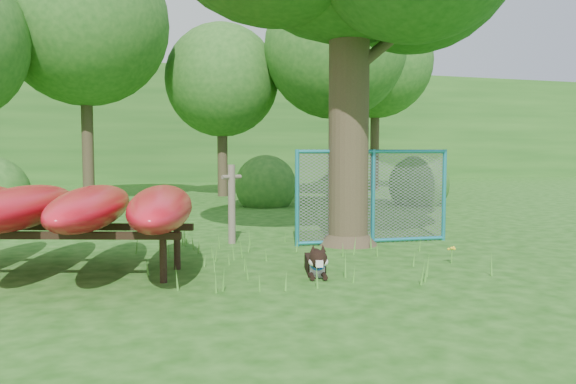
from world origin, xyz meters
name	(u,v)px	position (x,y,z in m)	size (l,w,h in m)	color
ground	(301,275)	(0.00, 0.00, 0.00)	(80.00, 80.00, 0.00)	#184C0F
wooden_post	(232,202)	(-0.34, 2.73, 0.73)	(0.37, 0.20, 1.38)	#655A4C
kayak_rack	(58,207)	(-3.01, 0.94, 0.89)	(4.00, 4.32, 1.17)	black
husky_dog	(316,263)	(0.18, -0.06, 0.16)	(0.44, 0.97, 0.45)	black
fence_section	(373,196)	(2.02, 2.02, 0.83)	(2.81, 0.27, 2.74)	teal
wildflower_clump	(452,250)	(2.31, 0.05, 0.20)	(0.11, 0.11, 0.25)	#4E9831
bg_tree_b	(85,22)	(-3.00, 12.00, 5.61)	(5.20, 5.20, 8.22)	#382E1E
bg_tree_c	(222,81)	(1.50, 13.00, 4.11)	(4.00, 4.00, 6.12)	#382E1E
bg_tree_d	(335,48)	(5.00, 11.00, 5.08)	(4.80, 4.80, 7.50)	#382E1E
bg_tree_e	(376,62)	(8.00, 14.00, 5.23)	(4.60, 4.60, 7.55)	#382E1E
shrub_right	(418,205)	(6.50, 8.00, 0.00)	(1.80, 1.80, 1.80)	#265D1E
shrub_mid	(266,206)	(2.00, 9.00, 0.00)	(1.80, 1.80, 1.80)	#265D1E
wooded_hillside	(150,128)	(0.00, 28.00, 3.00)	(80.00, 12.00, 6.00)	#265D1E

